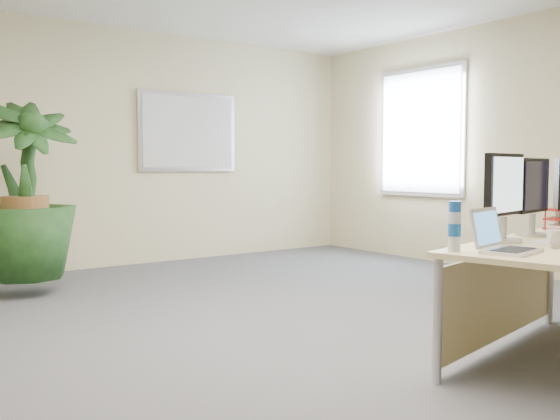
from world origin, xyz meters
TOP-DOWN VIEW (x-y plane):
  - floor at (0.00, 0.00)m, footprint 8.00×8.00m
  - back_wall at (0.00, 4.00)m, footprint 7.00×0.04m
  - whiteboard at (1.20, 3.97)m, footprint 1.30×0.04m
  - window at (3.47, 2.30)m, footprint 0.04×1.30m
  - desk at (1.05, -0.77)m, footprint 1.93×1.12m
  - floor_plant at (-0.97, 2.92)m, footprint 0.90×0.90m
  - monitor_left at (0.79, -0.67)m, footprint 0.46×0.21m
  - monitor_right at (1.22, -0.59)m, footprint 0.44×0.20m
  - monitor_dark at (1.70, -0.49)m, footprint 0.39×0.28m
  - laptop at (0.42, -0.90)m, footprint 0.36×0.33m
  - coffee_mug at (0.79, -0.98)m, footprint 0.12×0.08m
  - spiral_notebook at (1.01, -0.89)m, footprint 0.34×0.28m
  - water_bottle at (0.24, -0.75)m, footprint 0.07×0.07m

SIDE VIEW (x-z plane):
  - floor at x=0.00m, z-range 0.00..0.00m
  - desk at x=1.05m, z-range 0.20..0.90m
  - spiral_notebook at x=1.01m, z-range 0.70..0.71m
  - coffee_mug at x=0.79m, z-range 0.70..0.79m
  - floor_plant at x=-0.97m, z-range 0.00..1.50m
  - laptop at x=0.42m, z-range 0.64..0.87m
  - water_bottle at x=0.24m, z-range 0.69..0.95m
  - monitor_right at x=1.22m, z-range 0.73..1.22m
  - monitor_dark at x=1.70m, z-range 0.73..1.23m
  - monitor_left at x=0.79m, z-range 0.73..1.25m
  - back_wall at x=0.00m, z-range 0.00..2.70m
  - whiteboard at x=1.20m, z-range 1.07..2.02m
  - window at x=3.47m, z-range 0.77..2.33m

